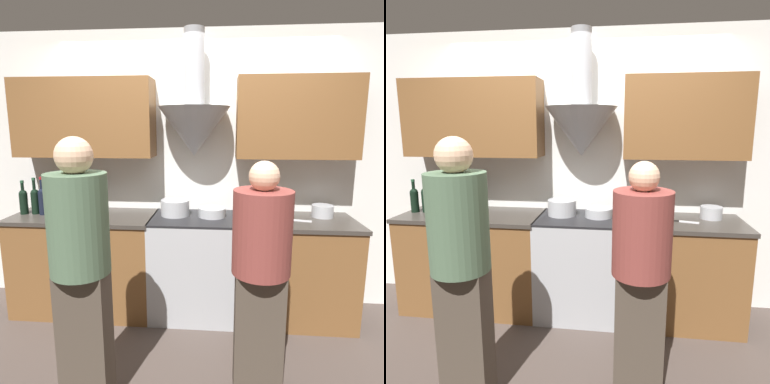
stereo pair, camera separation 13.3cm
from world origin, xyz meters
TOP-DOWN VIEW (x-y plane):
  - ground_plane at (0.00, 0.00)m, footprint 12.00×12.00m
  - wall_back at (-0.04, 0.58)m, footprint 8.40×0.64m
  - counter_left at (-1.01, 0.32)m, footprint 1.30×0.62m
  - counter_right at (0.89, 0.32)m, footprint 1.06×0.62m
  - stove_range at (0.00, 0.32)m, footprint 0.75×0.60m
  - wine_bottle_0 at (-1.58, 0.30)m, footprint 0.07×0.07m
  - wine_bottle_1 at (-1.47, 0.32)m, footprint 0.07×0.07m
  - wine_bottle_2 at (-1.39, 0.30)m, footprint 0.07×0.07m
  - wine_bottle_3 at (-1.29, 0.30)m, footprint 0.07×0.07m
  - wine_bottle_4 at (-1.20, 0.31)m, footprint 0.07×0.07m
  - wine_bottle_5 at (-1.11, 0.31)m, footprint 0.08×0.08m
  - wine_bottle_6 at (-1.00, 0.30)m, footprint 0.07×0.07m
  - stock_pot at (-0.17, 0.38)m, footprint 0.26×0.26m
  - mixing_bowl at (0.17, 0.36)m, footprint 0.25×0.25m
  - orange_fruit at (0.51, 0.44)m, footprint 0.09×0.09m
  - saucepan at (1.16, 0.43)m, footprint 0.19×0.19m
  - chefs_knife at (0.90, 0.28)m, footprint 0.26×0.09m
  - person_foreground_left at (-0.57, -0.81)m, footprint 0.35×0.35m
  - person_foreground_right at (0.50, -0.60)m, footprint 0.36×0.36m

SIDE VIEW (x-z plane):
  - ground_plane at x=0.00m, z-range 0.00..0.00m
  - counter_left at x=-1.01m, z-range 0.00..0.93m
  - counter_right at x=0.89m, z-range 0.00..0.93m
  - stove_range at x=0.00m, z-range 0.00..0.93m
  - person_foreground_right at x=0.50m, z-range 0.07..1.60m
  - person_foreground_left at x=-0.57m, z-range 0.09..1.76m
  - chefs_knife at x=0.90m, z-range 0.92..0.93m
  - mixing_bowl at x=0.17m, z-range 0.92..1.01m
  - orange_fruit at x=0.51m, z-range 0.92..1.01m
  - saucepan at x=1.16m, z-range 0.92..1.03m
  - stock_pot at x=-0.17m, z-range 0.92..1.07m
  - wine_bottle_6 at x=-1.00m, z-range 0.89..1.21m
  - wine_bottle_0 at x=-1.58m, z-range 0.90..1.21m
  - wine_bottle_4 at x=-1.20m, z-range 0.90..1.22m
  - wine_bottle_1 at x=-1.47m, z-range 0.89..1.23m
  - wine_bottle_3 at x=-1.29m, z-range 0.89..1.23m
  - wine_bottle_2 at x=-1.39m, z-range 0.89..1.24m
  - wine_bottle_5 at x=-1.11m, z-range 0.89..1.24m
  - wall_back at x=-0.04m, z-range 0.17..2.77m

